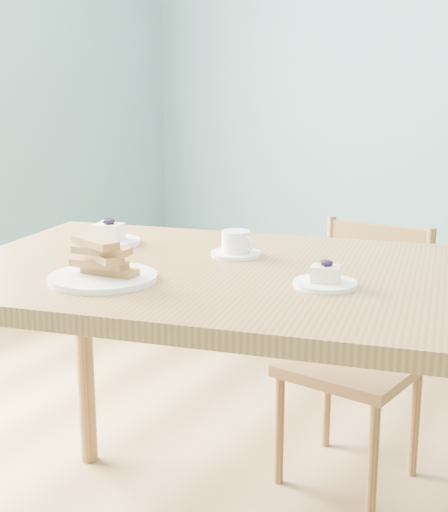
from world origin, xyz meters
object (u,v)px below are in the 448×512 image
at_px(cheesecake_plate_far, 109,237).
at_px(coffee_cup, 236,245).
at_px(dining_table, 262,303).
at_px(cheesecake_plate_near, 325,279).
at_px(biscotti_plate, 103,268).
at_px(dining_chair, 356,353).

bearing_deg(cheesecake_plate_far, coffee_cup, 9.48).
relative_size(dining_table, coffee_cup, 12.87).
distance_m(cheesecake_plate_near, coffee_cup, 0.34).
bearing_deg(coffee_cup, cheesecake_plate_near, -15.22).
distance_m(cheesecake_plate_near, cheesecake_plate_far, 0.68).
relative_size(cheesecake_plate_near, coffee_cup, 1.09).
xyz_separation_m(cheesecake_plate_near, coffee_cup, (-0.31, 0.15, 0.01)).
bearing_deg(cheesecake_plate_near, coffee_cup, 154.38).
distance_m(cheesecake_plate_far, biscotti_plate, 0.38).
bearing_deg(biscotti_plate, dining_table, 44.77).
xyz_separation_m(cheesecake_plate_near, cheesecake_plate_far, (-0.68, 0.09, 0.00)).
relative_size(dining_table, biscotti_plate, 6.85).
relative_size(dining_chair, cheesecake_plate_far, 4.73).
bearing_deg(cheesecake_plate_far, dining_chair, 44.48).
bearing_deg(dining_chair, coffee_cup, -103.55).
height_order(dining_table, biscotti_plate, biscotti_plate).
bearing_deg(cheesecake_plate_near, cheesecake_plate_far, 172.71).
bearing_deg(dining_table, biscotti_plate, -148.87).
bearing_deg(dining_chair, cheesecake_plate_far, -129.47).
distance_m(dining_table, dining_chair, 0.64).
bearing_deg(dining_table, cheesecake_plate_far, 161.72).
bearing_deg(dining_chair, dining_table, -87.44).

